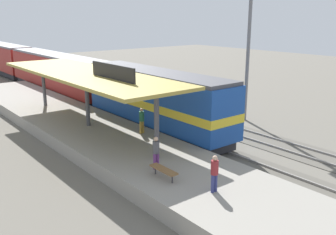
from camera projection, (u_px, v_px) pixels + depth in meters
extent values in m
plane|color=#666056|center=(162.00, 122.00, 30.94)|extent=(120.00, 120.00, 0.00)
cube|color=#565249|center=(142.00, 126.00, 29.73)|extent=(3.20, 110.00, 0.04)
cube|color=gray|center=(134.00, 127.00, 29.28)|extent=(0.10, 110.00, 0.16)
cube|color=gray|center=(149.00, 124.00, 30.15)|extent=(0.10, 110.00, 0.16)
cube|color=#565249|center=(186.00, 116.00, 32.51)|extent=(3.20, 110.00, 0.04)
cube|color=gray|center=(179.00, 117.00, 32.06)|extent=(0.10, 110.00, 0.16)
cube|color=gray|center=(192.00, 114.00, 32.93)|extent=(0.10, 110.00, 0.16)
cube|color=gray|center=(89.00, 132.00, 26.83)|extent=(6.00, 44.00, 0.90)
cylinder|color=#47474C|center=(157.00, 126.00, 20.23)|extent=(0.28, 0.28, 3.60)
cylinder|color=#47474C|center=(87.00, 101.00, 26.24)|extent=(0.28, 0.28, 3.60)
cylinder|color=#47474C|center=(44.00, 85.00, 32.25)|extent=(0.28, 0.28, 3.60)
cube|color=#A38E3D|center=(86.00, 74.00, 25.74)|extent=(5.20, 18.00, 0.20)
cube|color=black|center=(113.00, 72.00, 22.89)|extent=(0.12, 4.80, 0.90)
cylinder|color=#333338|center=(172.00, 179.00, 17.53)|extent=(0.07, 0.07, 0.42)
cylinder|color=#333338|center=(155.00, 170.00, 18.50)|extent=(0.07, 0.07, 0.42)
cube|color=brown|center=(164.00, 169.00, 17.95)|extent=(0.44, 1.70, 0.08)
cube|color=#28282D|center=(156.00, 125.00, 28.27)|extent=(2.60, 13.60, 0.70)
cube|color=#19479E|center=(155.00, 98.00, 27.71)|extent=(2.90, 14.40, 3.50)
cube|color=#47474C|center=(155.00, 72.00, 27.22)|extent=(2.78, 14.11, 0.24)
cube|color=yellow|center=(155.00, 101.00, 27.78)|extent=(2.93, 14.43, 0.56)
cube|color=#28282D|center=(58.00, 89.00, 41.79)|extent=(2.60, 19.20, 0.70)
cube|color=maroon|center=(57.00, 71.00, 41.27)|extent=(2.90, 20.00, 3.30)
cube|color=slate|center=(55.00, 55.00, 40.80)|extent=(2.78, 19.60, 0.24)
cube|color=#28282D|center=(2.00, 69.00, 57.42)|extent=(2.60, 19.20, 0.70)
cube|color=maroon|center=(1.00, 56.00, 56.90)|extent=(2.90, 20.00, 3.30)
cube|color=slate|center=(0.00, 44.00, 56.44)|extent=(2.78, 19.60, 0.24)
cylinder|color=slate|center=(248.00, 54.00, 30.16)|extent=(0.28, 0.28, 11.00)
cylinder|color=#663375|center=(155.00, 161.00, 19.06)|extent=(0.16, 0.16, 0.84)
cylinder|color=#663375|center=(158.00, 161.00, 19.17)|extent=(0.16, 0.16, 0.84)
cylinder|color=#4C4C51|center=(156.00, 147.00, 18.92)|extent=(0.34, 0.34, 0.64)
sphere|color=tan|center=(156.00, 139.00, 18.80)|extent=(0.23, 0.23, 0.23)
cylinder|color=navy|center=(213.00, 184.00, 16.54)|extent=(0.16, 0.16, 0.84)
cylinder|color=navy|center=(216.00, 182.00, 16.65)|extent=(0.16, 0.16, 0.84)
cylinder|color=maroon|center=(215.00, 167.00, 16.40)|extent=(0.34, 0.34, 0.64)
sphere|color=tan|center=(215.00, 158.00, 16.29)|extent=(0.23, 0.23, 0.23)
cylinder|color=olive|center=(141.00, 127.00, 24.82)|extent=(0.16, 0.16, 0.84)
cylinder|color=olive|center=(143.00, 127.00, 24.93)|extent=(0.16, 0.16, 0.84)
cylinder|color=#23603D|center=(142.00, 116.00, 24.68)|extent=(0.34, 0.34, 0.64)
sphere|color=tan|center=(142.00, 110.00, 24.56)|extent=(0.23, 0.23, 0.23)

